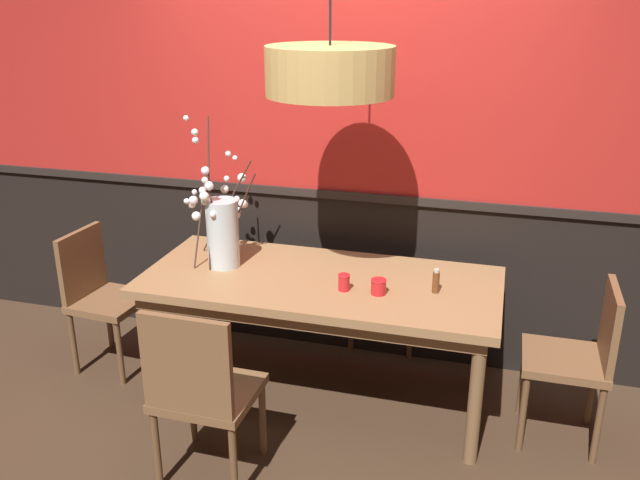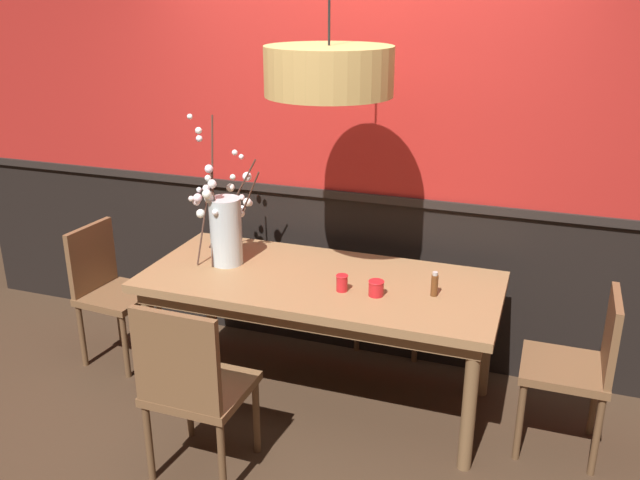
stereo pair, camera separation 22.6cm
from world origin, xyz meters
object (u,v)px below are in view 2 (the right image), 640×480
object	(u,v)px
candle_holder_nearer_edge	(376,288)
condiment_bottle	(434,284)
dining_table	(320,292)
vase_with_blossoms	(225,229)
pendant_lamp	(329,71)
chair_near_side_left	(192,383)
candle_holder_nearer_center	(342,283)
chair_far_side_right	(398,270)
chair_head_west_end	(109,286)
chair_head_east_end	(580,363)

from	to	relation	value
candle_holder_nearer_edge	condiment_bottle	bearing A→B (deg)	19.15
dining_table	vase_with_blossoms	size ratio (longest dim) A/B	2.26
dining_table	pendant_lamp	distance (m)	1.22
chair_near_side_left	candle_holder_nearer_center	size ratio (longest dim) A/B	10.43
vase_with_blossoms	chair_near_side_left	bearing A→B (deg)	-74.11
chair_far_side_right	vase_with_blossoms	bearing A→B (deg)	-136.08
chair_head_west_end	pendant_lamp	xyz separation A→B (m)	(1.49, -0.06, 1.40)
candle_holder_nearer_edge	pendant_lamp	bearing A→B (deg)	168.75
chair_head_east_end	chair_near_side_left	bearing A→B (deg)	-154.38
candle_holder_nearer_center	candle_holder_nearer_edge	world-z (taller)	candle_holder_nearer_center
chair_head_east_end	condiment_bottle	xyz separation A→B (m)	(-0.75, 0.00, 0.32)
chair_head_east_end	chair_far_side_right	xyz separation A→B (m)	(-1.14, 0.87, -0.00)
candle_holder_nearer_edge	dining_table	bearing A→B (deg)	161.78
dining_table	chair_head_east_end	distance (m)	1.40
chair_head_east_end	condiment_bottle	size ratio (longest dim) A/B	6.68
chair_head_east_end	candle_holder_nearer_center	world-z (taller)	chair_head_east_end
chair_head_west_end	chair_far_side_right	xyz separation A→B (m)	(1.68, 0.84, 0.01)
dining_table	chair_near_side_left	bearing A→B (deg)	-111.84
dining_table	chair_head_west_end	bearing A→B (deg)	179.87
dining_table	condiment_bottle	xyz separation A→B (m)	(0.64, -0.02, 0.15)
chair_near_side_left	condiment_bottle	xyz separation A→B (m)	(0.98, 0.83, 0.30)
chair_head_east_end	pendant_lamp	distance (m)	1.92
pendant_lamp	chair_near_side_left	bearing A→B (deg)	-117.26
candle_holder_nearer_edge	pendant_lamp	world-z (taller)	pendant_lamp
pendant_lamp	chair_head_east_end	bearing A→B (deg)	1.68
chair_far_side_right	chair_near_side_left	bearing A→B (deg)	-109.24
vase_with_blossoms	candle_holder_nearer_center	world-z (taller)	vase_with_blossoms
chair_head_west_end	condiment_bottle	distance (m)	2.09
chair_head_west_end	vase_with_blossoms	distance (m)	0.96
dining_table	pendant_lamp	world-z (taller)	pendant_lamp
chair_far_side_right	condiment_bottle	distance (m)	1.00
chair_near_side_left	chair_head_east_end	distance (m)	1.92
chair_head_east_end	condiment_bottle	world-z (taller)	condiment_bottle
chair_near_side_left	candle_holder_nearer_center	bearing A→B (deg)	55.25
vase_with_blossoms	candle_holder_nearer_edge	xyz separation A→B (m)	(0.94, -0.15, -0.17)
chair_near_side_left	chair_far_side_right	xyz separation A→B (m)	(0.59, 1.70, -0.01)
chair_far_side_right	condiment_bottle	bearing A→B (deg)	-65.93
chair_head_east_end	vase_with_blossoms	distance (m)	2.04
condiment_bottle	chair_far_side_right	bearing A→B (deg)	114.07
chair_far_side_right	pendant_lamp	world-z (taller)	pendant_lamp
condiment_bottle	chair_near_side_left	bearing A→B (deg)	-139.57
dining_table	vase_with_blossoms	bearing A→B (deg)	176.67
dining_table	chair_head_east_end	size ratio (longest dim) A/B	2.21
chair_head_west_end	chair_head_east_end	size ratio (longest dim) A/B	0.99
chair_head_west_end	chair_far_side_right	size ratio (longest dim) A/B	1.00
condiment_bottle	chair_head_east_end	bearing A→B (deg)	-0.31
dining_table	candle_holder_nearer_edge	xyz separation A→B (m)	(0.35, -0.12, 0.13)
chair_near_side_left	chair_head_west_end	bearing A→B (deg)	141.85
chair_far_side_right	vase_with_blossoms	distance (m)	1.26
dining_table	vase_with_blossoms	world-z (taller)	vase_with_blossoms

